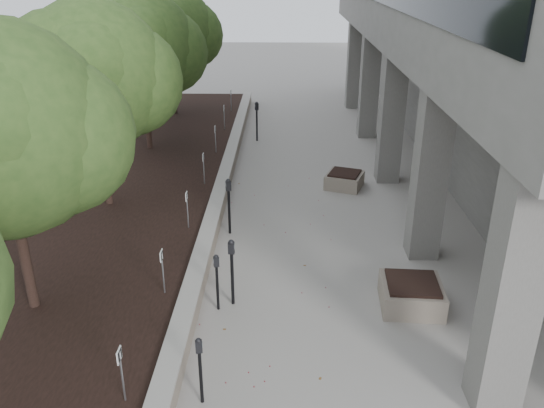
# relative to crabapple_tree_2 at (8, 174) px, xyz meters

# --- Properties ---
(retaining_wall) EXTENTS (0.39, 26.00, 0.50)m
(retaining_wall) POSITION_rel_crabapple_tree_2_xyz_m (2.97, 6.00, -2.87)
(retaining_wall) COLOR gray
(retaining_wall) RESTS_ON ground
(planting_bed) EXTENTS (7.00, 26.00, 0.40)m
(planting_bed) POSITION_rel_crabapple_tree_2_xyz_m (-0.70, 6.00, -2.92)
(planting_bed) COLOR black
(planting_bed) RESTS_ON ground
(crabapple_tree_2) EXTENTS (4.60, 4.00, 5.44)m
(crabapple_tree_2) POSITION_rel_crabapple_tree_2_xyz_m (0.00, 0.00, 0.00)
(crabapple_tree_2) COLOR #304E1E
(crabapple_tree_2) RESTS_ON planting_bed
(crabapple_tree_3) EXTENTS (4.60, 4.00, 5.44)m
(crabapple_tree_3) POSITION_rel_crabapple_tree_2_xyz_m (0.00, 5.00, 0.00)
(crabapple_tree_3) COLOR #304E1E
(crabapple_tree_3) RESTS_ON planting_bed
(crabapple_tree_4) EXTENTS (4.60, 4.00, 5.44)m
(crabapple_tree_4) POSITION_rel_crabapple_tree_2_xyz_m (0.00, 10.00, 0.00)
(crabapple_tree_4) COLOR #304E1E
(crabapple_tree_4) RESTS_ON planting_bed
(crabapple_tree_5) EXTENTS (4.60, 4.00, 5.44)m
(crabapple_tree_5) POSITION_rel_crabapple_tree_2_xyz_m (0.00, 15.00, 0.00)
(crabapple_tree_5) COLOR #304E1E
(crabapple_tree_5) RESTS_ON planting_bed
(parking_sign_2) EXTENTS (0.04, 0.22, 0.96)m
(parking_sign_2) POSITION_rel_crabapple_tree_2_xyz_m (2.45, -2.50, -2.24)
(parking_sign_2) COLOR black
(parking_sign_2) RESTS_ON planting_bed
(parking_sign_3) EXTENTS (0.04, 0.22, 0.96)m
(parking_sign_3) POSITION_rel_crabapple_tree_2_xyz_m (2.45, 0.50, -2.24)
(parking_sign_3) COLOR black
(parking_sign_3) RESTS_ON planting_bed
(parking_sign_4) EXTENTS (0.04, 0.22, 0.96)m
(parking_sign_4) POSITION_rel_crabapple_tree_2_xyz_m (2.45, 3.50, -2.24)
(parking_sign_4) COLOR black
(parking_sign_4) RESTS_ON planting_bed
(parking_sign_5) EXTENTS (0.04, 0.22, 0.96)m
(parking_sign_5) POSITION_rel_crabapple_tree_2_xyz_m (2.45, 6.50, -2.24)
(parking_sign_5) COLOR black
(parking_sign_5) RESTS_ON planting_bed
(parking_sign_6) EXTENTS (0.04, 0.22, 0.96)m
(parking_sign_6) POSITION_rel_crabapple_tree_2_xyz_m (2.45, 9.50, -2.24)
(parking_sign_6) COLOR black
(parking_sign_6) RESTS_ON planting_bed
(parking_sign_7) EXTENTS (0.04, 0.22, 0.96)m
(parking_sign_7) POSITION_rel_crabapple_tree_2_xyz_m (2.45, 12.50, -2.24)
(parking_sign_7) COLOR black
(parking_sign_7) RESTS_ON planting_bed
(parking_sign_8) EXTENTS (0.04, 0.22, 0.96)m
(parking_sign_8) POSITION_rel_crabapple_tree_2_xyz_m (2.45, 15.50, -2.24)
(parking_sign_8) COLOR black
(parking_sign_8) RESTS_ON planting_bed
(parking_meter_1) EXTENTS (0.14, 0.11, 1.26)m
(parking_meter_1) POSITION_rel_crabapple_tree_2_xyz_m (3.55, -2.09, -2.49)
(parking_meter_1) COLOR black
(parking_meter_1) RESTS_ON ground
(parking_meter_2) EXTENTS (0.15, 0.12, 1.27)m
(parking_meter_2) POSITION_rel_crabapple_tree_2_xyz_m (3.52, 0.52, -2.49)
(parking_meter_2) COLOR black
(parking_meter_2) RESTS_ON ground
(parking_meter_3) EXTENTS (0.16, 0.12, 1.50)m
(parking_meter_3) POSITION_rel_crabapple_tree_2_xyz_m (3.81, 0.73, -2.37)
(parking_meter_3) COLOR black
(parking_meter_3) RESTS_ON ground
(parking_meter_4) EXTENTS (0.18, 0.15, 1.53)m
(parking_meter_4) POSITION_rel_crabapple_tree_2_xyz_m (3.44, 4.00, -2.35)
(parking_meter_4) COLOR black
(parking_meter_4) RESTS_ON ground
(parking_meter_5) EXTENTS (0.18, 0.15, 1.58)m
(parking_meter_5) POSITION_rel_crabapple_tree_2_xyz_m (3.76, 12.23, -2.33)
(parking_meter_5) COLOR black
(parking_meter_5) RESTS_ON ground
(planter_front) EXTENTS (1.30, 1.30, 0.57)m
(planter_front) POSITION_rel_crabapple_tree_2_xyz_m (7.49, 0.74, -2.83)
(planter_front) COLOR gray
(planter_front) RESTS_ON ground
(planter_back) EXTENTS (1.36, 1.36, 0.50)m
(planter_back) POSITION_rel_crabapple_tree_2_xyz_m (6.76, 7.33, -2.87)
(planter_back) COLOR gray
(planter_back) RESTS_ON ground
(berry_scatter) EXTENTS (3.30, 14.10, 0.02)m
(berry_scatter) POSITION_rel_crabapple_tree_2_xyz_m (4.70, 2.00, -3.11)
(berry_scatter) COLOR maroon
(berry_scatter) RESTS_ON ground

